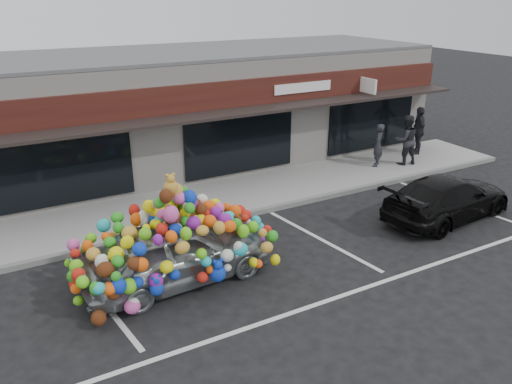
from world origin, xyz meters
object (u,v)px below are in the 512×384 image
pedestrian_a (378,145)px  black_sedan (447,198)px  toy_car (176,245)px  pedestrian_b (406,140)px  pedestrian_c (418,130)px

pedestrian_a → black_sedan: bearing=32.6°
toy_car → pedestrian_a: 10.24m
pedestrian_b → pedestrian_c: pedestrian_c is taller
toy_car → black_sedan: 8.36m
black_sedan → pedestrian_c: 6.10m
toy_car → black_sedan: size_ratio=1.06×
toy_car → pedestrian_c: toy_car is taller
pedestrian_a → pedestrian_b: size_ratio=0.86×
black_sedan → pedestrian_b: (2.24, 4.07, 0.45)m
pedestrian_a → pedestrian_c: pedestrian_c is taller
pedestrian_a → pedestrian_b: (1.09, -0.33, 0.14)m
black_sedan → pedestrian_a: pedestrian_a is taller
toy_car → pedestrian_a: toy_car is taller
toy_car → pedestrian_b: toy_car is taller
black_sedan → pedestrian_a: 4.56m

